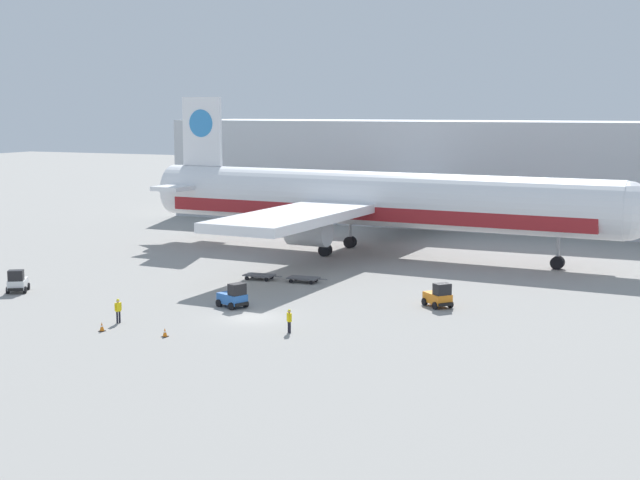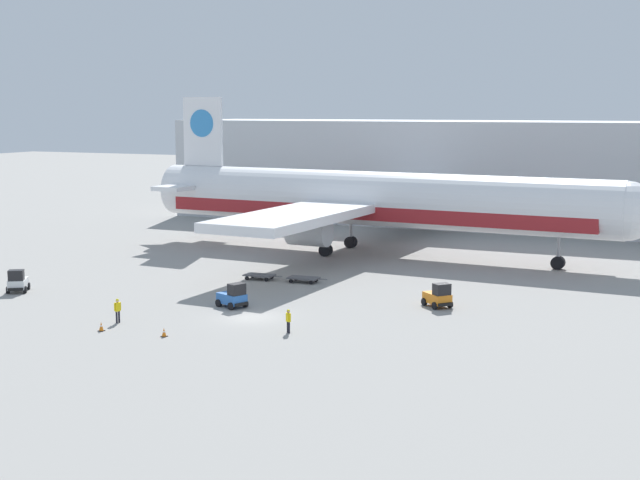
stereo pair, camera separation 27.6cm
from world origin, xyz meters
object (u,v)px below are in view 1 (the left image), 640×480
object	(u,v)px
baggage_tug_foreground	(233,297)
baggage_dolly_second	(304,278)
ground_crew_near	(289,319)
airplane_main	(366,201)
traffic_cone_near	(165,332)
ground_crew_far	(118,309)
baggage_dolly_lead	(259,275)
baggage_tug_far	(439,296)
baggage_tug_mid	(17,282)
traffic_cone_far	(102,327)

from	to	relation	value
baggage_tug_foreground	baggage_dolly_second	size ratio (longest dim) A/B	0.74
baggage_tug_foreground	ground_crew_near	bearing A→B (deg)	-13.63
airplane_main	ground_crew_near	bearing A→B (deg)	-75.17
traffic_cone_near	ground_crew_far	bearing A→B (deg)	159.63
traffic_cone_near	baggage_dolly_lead	bearing A→B (deg)	100.06
airplane_main	ground_crew_far	xyz separation A→B (m)	(-5.42, -36.79, -4.76)
baggage_tug_far	ground_crew_far	size ratio (longest dim) A/B	1.52
airplane_main	baggage_tug_far	distance (m)	26.94
baggage_dolly_lead	baggage_dolly_second	size ratio (longest dim) A/B	1.00
baggage_tug_far	traffic_cone_near	xyz separation A→B (m)	(-14.68, -16.73, -0.57)
baggage_tug_far	baggage_dolly_second	bearing A→B (deg)	-157.67
baggage_tug_foreground	ground_crew_near	size ratio (longest dim) A/B	1.63
baggage_tug_mid	baggage_tug_far	size ratio (longest dim) A/B	1.02
ground_crew_near	traffic_cone_near	xyz separation A→B (m)	(-7.41, -4.47, -0.69)
traffic_cone_far	baggage_tug_mid	bearing A→B (deg)	151.69
baggage_tug_foreground	baggage_dolly_lead	world-z (taller)	baggage_tug_foreground
baggage_dolly_second	airplane_main	bearing A→B (deg)	87.79
baggage_tug_foreground	traffic_cone_far	xyz separation A→B (m)	(-4.78, -10.49, -0.55)
baggage_tug_far	baggage_dolly_second	world-z (taller)	baggage_tug_far
baggage_tug_far	baggage_dolly_lead	xyz separation A→B (m)	(-18.43, 4.44, -0.49)
traffic_cone_near	ground_crew_near	bearing A→B (deg)	31.12
baggage_tug_far	traffic_cone_far	distance (m)	26.14
airplane_main	ground_crew_near	size ratio (longest dim) A/B	34.04
airplane_main	baggage_dolly_second	bearing A→B (deg)	-85.52
airplane_main	baggage_tug_mid	xyz separation A→B (m)	(-20.19, -31.11, -4.96)
baggage_tug_far	baggage_dolly_lead	distance (m)	18.96
baggage_tug_far	traffic_cone_near	bearing A→B (deg)	-90.03
baggage_tug_far	ground_crew_far	distance (m)	24.90
ground_crew_far	baggage_tug_far	bearing A→B (deg)	-29.48
baggage_tug_foreground	traffic_cone_far	distance (m)	11.54
baggage_tug_far	ground_crew_near	distance (m)	14.26
baggage_tug_foreground	traffic_cone_near	distance (m)	10.01
baggage_tug_mid	baggage_dolly_second	size ratio (longest dim) A/B	0.75
airplane_main	traffic_cone_near	distance (m)	39.19
baggage_tug_mid	ground_crew_far	xyz separation A→B (m)	(14.77, -5.68, 0.21)
baggage_tug_far	baggage_dolly_lead	bearing A→B (deg)	-152.31
baggage_tug_far	baggage_dolly_second	size ratio (longest dim) A/B	0.74
baggage_tug_mid	traffic_cone_near	world-z (taller)	baggage_tug_mid
baggage_tug_foreground	baggage_dolly_second	bearing A→B (deg)	108.63
baggage_dolly_lead	traffic_cone_far	bearing A→B (deg)	-97.20
baggage_dolly_second	traffic_cone_near	xyz separation A→B (m)	(-0.57, -21.56, -0.08)
baggage_tug_mid	traffic_cone_near	xyz separation A→B (m)	(20.16, -7.69, -0.57)
baggage_tug_far	baggage_dolly_second	xyz separation A→B (m)	(-14.11, 4.83, -0.49)
baggage_dolly_lead	baggage_tug_mid	bearing A→B (deg)	-144.57
airplane_main	baggage_tug_far	world-z (taller)	airplane_main
baggage_dolly_second	traffic_cone_far	size ratio (longest dim) A/B	5.59
ground_crew_near	ground_crew_far	world-z (taller)	ground_crew_far
baggage_tug_foreground	baggage_dolly_lead	bearing A→B (deg)	130.07
baggage_tug_mid	ground_crew_near	size ratio (longest dim) A/B	1.65
traffic_cone_far	airplane_main	bearing A→B (deg)	82.74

